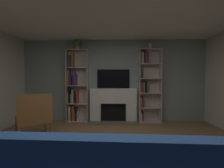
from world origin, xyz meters
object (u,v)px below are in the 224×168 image
Objects in this scene: bookshelf_left at (75,88)px; vase_with_flowers at (150,46)px; tv at (113,79)px; potted_plant at (77,44)px; fireplace at (113,104)px; bookshelf_right at (147,84)px; armchair at (34,116)px.

bookshelf_left is 7.11× the size of vase_with_flowers.
potted_plant is (-1.13, -0.12, 1.08)m from tv.
fireplace is 1.50× the size of tv.
potted_plant is (0.08, -0.05, 1.37)m from bookshelf_left.
bookshelf_right reaches higher than armchair.
potted_plant is at bearing -178.29° from fireplace.
potted_plant is 2.25m from vase_with_flowers.
vase_with_flowers is at bearing -25.83° from bookshelf_right.
vase_with_flowers is at bearing 27.95° from armchair.
vase_with_flowers is at bearing -1.22° from bookshelf_left.
bookshelf_right is (1.05, 0.01, 0.62)m from fireplace.
potted_plant is 0.98× the size of vase_with_flowers.
fireplace reaches higher than armchair.
tv is at bearing 173.92° from vase_with_flowers.
bookshelf_right is at bearing -4.42° from tv.
fireplace is 0.68× the size of bookshelf_left.
fireplace is 4.87× the size of vase_with_flowers.
tv is 1.01× the size of armchair.
fireplace is 1.31m from bookshelf_left.
bookshelf_left is 2.22× the size of armchair.
fireplace is at bearing 1.71° from potted_plant.
potted_plant is at bearing 69.15° from armchair.
bookshelf_left is at bearing 179.73° from bookshelf_right.
bookshelf_right is 2.22× the size of armchair.
vase_with_flowers is at bearing -6.08° from tv.
bookshelf_right reaches higher than tv.
armchair is (-1.70, -1.53, -0.03)m from fireplace.
vase_with_flowers reaches higher than bookshelf_left.
vase_with_flowers is at bearing 0.00° from potted_plant.
bookshelf_left is (-1.21, 0.02, 0.50)m from fireplace.
potted_plant is 2.48m from armchair.
tv is (0.00, 0.09, 0.79)m from fireplace.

